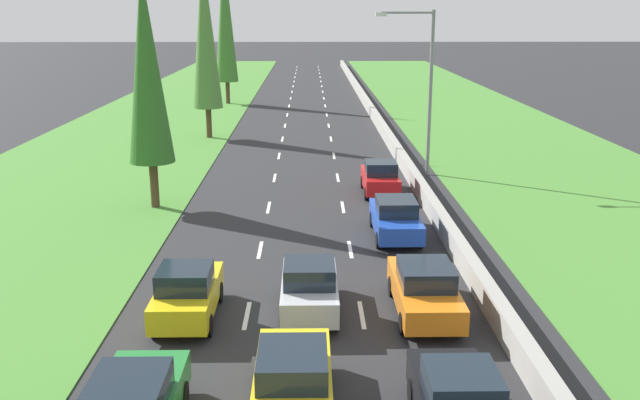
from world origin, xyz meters
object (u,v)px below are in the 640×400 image
object	(u,v)px
silver_hatchback_centre_lane	(309,287)
poplar_tree_second	(147,68)
yellow_sedan_centre_lane	(293,382)
street_light_mast	(424,81)
red_hatchback_right_lane	(380,178)
poplar_tree_fourth	(225,15)
yellow_hatchback_left_lane	(187,293)
blue_sedan_right_lane	(396,218)
poplar_tree_third	(205,31)
orange_sedan_right_lane	(425,289)

from	to	relation	value
silver_hatchback_centre_lane	poplar_tree_second	bearing A→B (deg)	121.15
yellow_sedan_centre_lane	street_light_mast	world-z (taller)	street_light_mast
yellow_sedan_centre_lane	red_hatchback_right_lane	size ratio (longest dim) A/B	1.15
silver_hatchback_centre_lane	poplar_tree_fourth	world-z (taller)	poplar_tree_fourth
yellow_hatchback_left_lane	silver_hatchback_centre_lane	size ratio (longest dim) A/B	1.00
yellow_sedan_centre_lane	poplar_tree_fourth	distance (m)	56.18
street_light_mast	yellow_hatchback_left_lane	bearing A→B (deg)	-117.81
yellow_sedan_centre_lane	silver_hatchback_centre_lane	xyz separation A→B (m)	(0.39, 5.52, 0.02)
yellow_sedan_centre_lane	silver_hatchback_centre_lane	distance (m)	5.53
red_hatchback_right_lane	poplar_tree_second	size ratio (longest dim) A/B	0.36
yellow_hatchback_left_lane	blue_sedan_right_lane	bearing A→B (deg)	47.15
poplar_tree_second	poplar_tree_third	size ratio (longest dim) A/B	0.84
poplar_tree_third	poplar_tree_fourth	size ratio (longest dim) A/B	0.87
silver_hatchback_centre_lane	poplar_tree_third	bearing A→B (deg)	103.35
yellow_hatchback_left_lane	red_hatchback_right_lane	size ratio (longest dim) A/B	1.00
silver_hatchback_centre_lane	poplar_tree_second	distance (m)	15.08
orange_sedan_right_lane	yellow_hatchback_left_lane	bearing A→B (deg)	-178.04
red_hatchback_right_lane	street_light_mast	distance (m)	6.72
yellow_hatchback_left_lane	yellow_sedan_centre_lane	size ratio (longest dim) A/B	0.87
orange_sedan_right_lane	poplar_tree_fourth	xyz separation A→B (m)	(-11.49, 49.72, 7.72)
yellow_hatchback_left_lane	poplar_tree_fourth	xyz separation A→B (m)	(-4.35, 49.96, 7.70)
poplar_tree_second	poplar_tree_fourth	distance (m)	37.71
orange_sedan_right_lane	silver_hatchback_centre_lane	bearing A→B (deg)	178.14
orange_sedan_right_lane	poplar_tree_fourth	bearing A→B (deg)	103.02
poplar_tree_second	poplar_tree_fourth	size ratio (longest dim) A/B	0.73
blue_sedan_right_lane	red_hatchback_right_lane	size ratio (longest dim) A/B	1.15
yellow_hatchback_left_lane	yellow_sedan_centre_lane	distance (m)	6.11
yellow_hatchback_left_lane	red_hatchback_right_lane	bearing A→B (deg)	63.72
yellow_sedan_centre_lane	blue_sedan_right_lane	world-z (taller)	same
poplar_tree_third	poplar_tree_fourth	xyz separation A→B (m)	(-0.77, 19.12, 0.99)
yellow_sedan_centre_lane	street_light_mast	size ratio (longest dim) A/B	0.50
yellow_sedan_centre_lane	silver_hatchback_centre_lane	size ratio (longest dim) A/B	1.15
blue_sedan_right_lane	poplar_tree_third	world-z (taller)	poplar_tree_third
street_light_mast	blue_sedan_right_lane	bearing A→B (deg)	-104.10
yellow_hatchback_left_lane	street_light_mast	world-z (taller)	street_light_mast
yellow_sedan_centre_lane	blue_sedan_right_lane	xyz separation A→B (m)	(3.90, 12.89, 0.00)
red_hatchback_right_lane	poplar_tree_fourth	xyz separation A→B (m)	(-11.58, 35.32, 7.70)
blue_sedan_right_lane	street_light_mast	size ratio (longest dim) A/B	0.50
blue_sedan_right_lane	poplar_tree_second	xyz separation A→B (m)	(-10.75, 4.59, 5.69)
yellow_hatchback_left_lane	orange_sedan_right_lane	size ratio (longest dim) A/B	0.87
poplar_tree_third	street_light_mast	world-z (taller)	poplar_tree_third
yellow_hatchback_left_lane	poplar_tree_third	bearing A→B (deg)	96.63
red_hatchback_right_lane	street_light_mast	world-z (taller)	street_light_mast
poplar_tree_second	street_light_mast	distance (m)	15.13
silver_hatchback_centre_lane	yellow_hatchback_left_lane	bearing A→B (deg)	-174.41
blue_sedan_right_lane	red_hatchback_right_lane	bearing A→B (deg)	89.49
red_hatchback_right_lane	poplar_tree_second	distance (m)	12.42
blue_sedan_right_lane	street_light_mast	xyz separation A→B (m)	(2.81, 11.19, 4.42)
yellow_hatchback_left_lane	silver_hatchback_centre_lane	xyz separation A→B (m)	(3.65, 0.36, 0.00)
yellow_hatchback_left_lane	silver_hatchback_centre_lane	world-z (taller)	same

